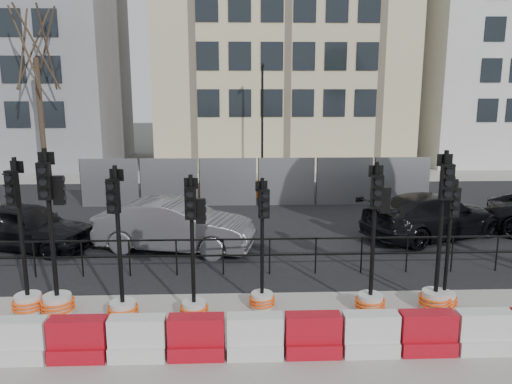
{
  "coord_description": "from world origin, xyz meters",
  "views": [
    {
      "loc": [
        -0.82,
        -11.06,
        4.78
      ],
      "look_at": [
        -0.28,
        3.0,
        1.84
      ],
      "focal_mm": 35.0,
      "sensor_mm": 36.0,
      "label": 1
    }
  ],
  "objects_px": {
    "traffic_signal_a": "(26,282)",
    "traffic_signal_d": "(194,286)",
    "car_a": "(26,226)",
    "car_c": "(434,216)",
    "traffic_signal_h": "(437,278)"
  },
  "relations": [
    {
      "from": "car_a",
      "to": "car_c",
      "type": "distance_m",
      "value": 12.77
    },
    {
      "from": "traffic_signal_d",
      "to": "car_a",
      "type": "xyz_separation_m",
      "value": [
        -5.46,
        4.89,
        -0.02
      ]
    },
    {
      "from": "car_c",
      "to": "traffic_signal_h",
      "type": "bearing_deg",
      "value": 136.55
    },
    {
      "from": "traffic_signal_d",
      "to": "traffic_signal_a",
      "type": "bearing_deg",
      "value": 174.95
    },
    {
      "from": "car_a",
      "to": "car_c",
      "type": "xyz_separation_m",
      "value": [
        12.75,
        0.7,
        0.02
      ]
    },
    {
      "from": "traffic_signal_a",
      "to": "traffic_signal_h",
      "type": "height_order",
      "value": "traffic_signal_h"
    },
    {
      "from": "traffic_signal_a",
      "to": "car_a",
      "type": "height_order",
      "value": "traffic_signal_a"
    },
    {
      "from": "traffic_signal_h",
      "to": "car_a",
      "type": "height_order",
      "value": "traffic_signal_h"
    },
    {
      "from": "car_a",
      "to": "traffic_signal_d",
      "type": "bearing_deg",
      "value": -114.42
    },
    {
      "from": "traffic_signal_a",
      "to": "traffic_signal_d",
      "type": "height_order",
      "value": "traffic_signal_a"
    },
    {
      "from": "traffic_signal_d",
      "to": "car_a",
      "type": "height_order",
      "value": "traffic_signal_d"
    },
    {
      "from": "traffic_signal_d",
      "to": "car_c",
      "type": "relative_size",
      "value": 0.57
    },
    {
      "from": "traffic_signal_a",
      "to": "traffic_signal_h",
      "type": "xyz_separation_m",
      "value": [
        8.88,
        -0.19,
        0.03
      ]
    },
    {
      "from": "traffic_signal_a",
      "to": "traffic_signal_d",
      "type": "distance_m",
      "value": 3.65
    },
    {
      "from": "car_a",
      "to": "car_c",
      "type": "relative_size",
      "value": 0.83
    }
  ]
}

